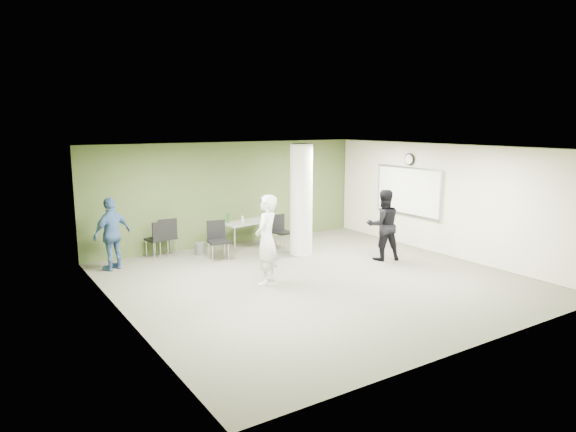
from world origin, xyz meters
TOP-DOWN VIEW (x-y plane):
  - floor at (0.00, 0.00)m, footprint 8.00×8.00m
  - ceiling at (0.00, 0.00)m, footprint 8.00×8.00m
  - wall_back at (0.00, 4.00)m, footprint 8.00×2.80m
  - wall_left at (-4.00, 0.00)m, footprint 0.02×8.00m
  - wall_right_cream at (4.00, 0.00)m, footprint 0.02×8.00m
  - column at (1.00, 2.00)m, footprint 0.56×0.56m
  - whiteboard at (3.92, 1.20)m, footprint 0.05×2.30m
  - wall_clock at (3.92, 1.20)m, footprint 0.06×0.32m
  - folding_table at (0.21, 3.33)m, footprint 1.59×0.87m
  - wastebasket at (-1.20, 3.34)m, footprint 0.27×0.27m
  - chair_back_left at (-2.20, 3.56)m, footprint 0.54×0.54m
  - chair_back_right at (-2.00, 3.56)m, footprint 0.50×0.50m
  - chair_table_left at (-1.03, 2.65)m, footprint 0.56×0.56m
  - chair_table_right at (0.91, 2.82)m, footprint 0.50×0.50m
  - woman_white at (-0.99, 0.34)m, footprint 0.81×0.77m
  - man_black at (2.36, 0.46)m, footprint 1.02×0.91m
  - man_blue at (-3.40, 3.14)m, footprint 1.05×0.78m

SIDE VIEW (x-z plane):
  - floor at x=0.00m, z-range 0.00..0.00m
  - wastebasket at x=-1.20m, z-range 0.00..0.31m
  - chair_table_right at x=0.91m, z-range 0.07..0.97m
  - chair_back_left at x=-2.20m, z-range 0.08..1.02m
  - chair_table_left at x=-1.03m, z-range 0.08..1.03m
  - chair_back_right at x=-2.00m, z-range 0.08..1.07m
  - folding_table at x=0.21m, z-range 0.19..1.15m
  - man_blue at x=-3.40m, z-range 0.00..1.66m
  - man_black at x=2.36m, z-range 0.00..1.73m
  - woman_white at x=-0.99m, z-range 0.00..1.87m
  - wall_back at x=0.00m, z-range 1.39..1.41m
  - wall_left at x=-4.00m, z-range 0.00..2.80m
  - wall_right_cream at x=4.00m, z-range 0.00..2.80m
  - column at x=1.00m, z-range 0.00..2.80m
  - whiteboard at x=3.92m, z-range 0.85..2.15m
  - wall_clock at x=3.92m, z-range 2.19..2.51m
  - ceiling at x=0.00m, z-range 2.80..2.80m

